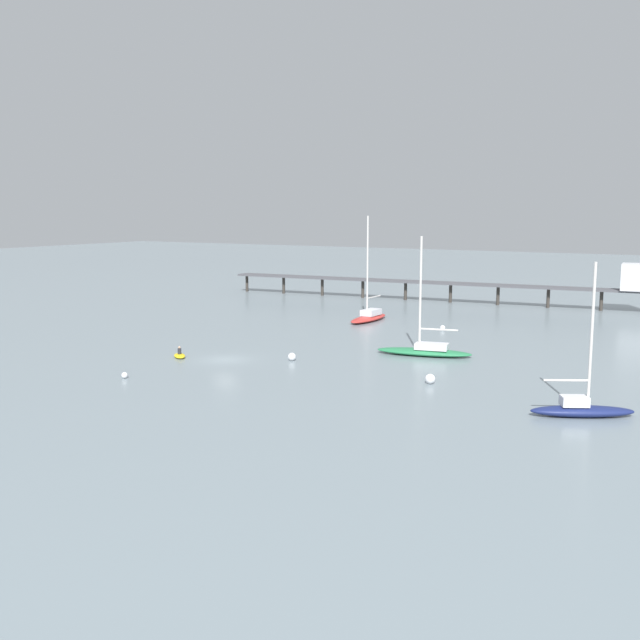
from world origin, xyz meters
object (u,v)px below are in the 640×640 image
at_px(pier, 516,281).
at_px(dinghy_yellow, 180,355).
at_px(sailboat_navy, 581,407).
at_px(sailboat_green, 425,349).
at_px(mooring_buoy_inner, 430,379).
at_px(mooring_buoy_near, 443,328).
at_px(sailboat_red, 369,315).
at_px(mooring_buoy_outer, 125,375).
at_px(mooring_buoy_mid, 292,357).

relative_size(pier, dinghy_yellow, 27.86).
relative_size(sailboat_navy, dinghy_yellow, 4.44).
bearing_deg(sailboat_green, dinghy_yellow, -147.77).
height_order(sailboat_navy, mooring_buoy_inner, sailboat_navy).
distance_m(sailboat_navy, mooring_buoy_near, 37.77).
relative_size(sailboat_red, mooring_buoy_outer, 25.06).
bearing_deg(sailboat_green, mooring_buoy_inner, -66.25).
distance_m(mooring_buoy_near, mooring_buoy_outer, 41.06).
distance_m(sailboat_red, mooring_buoy_inner, 35.58).
distance_m(mooring_buoy_inner, mooring_buoy_outer, 26.50).
xyz_separation_m(mooring_buoy_near, mooring_buoy_outer, (-15.03, -38.21, -0.04)).
distance_m(pier, sailboat_green, 42.98).
distance_m(dinghy_yellow, mooring_buoy_near, 33.36).
xyz_separation_m(sailboat_red, mooring_buoy_inner, (20.13, -29.34, -0.32)).
height_order(sailboat_green, mooring_buoy_near, sailboat_green).
height_order(mooring_buoy_inner, mooring_buoy_mid, mooring_buoy_inner).
bearing_deg(mooring_buoy_near, sailboat_green, -75.76).
distance_m(pier, sailboat_red, 27.97).
xyz_separation_m(pier, mooring_buoy_outer, (-16.62, -65.40, -3.62)).
bearing_deg(mooring_buoy_outer, mooring_buoy_inner, 25.48).
distance_m(sailboat_red, mooring_buoy_near, 11.53).
relative_size(sailboat_red, mooring_buoy_inner, 16.06).
xyz_separation_m(sailboat_green, mooring_buoy_outer, (-18.99, -22.61, -0.36)).
distance_m(sailboat_green, mooring_buoy_outer, 29.53).
bearing_deg(mooring_buoy_near, mooring_buoy_inner, -71.65).
relative_size(sailboat_navy, mooring_buoy_inner, 12.84).
relative_size(pier, sailboat_navy, 6.27).
xyz_separation_m(mooring_buoy_inner, mooring_buoy_outer, (-23.92, -11.40, -0.15)).
bearing_deg(dinghy_yellow, sailboat_red, 79.72).
height_order(sailboat_red, mooring_buoy_inner, sailboat_red).
bearing_deg(pier, dinghy_yellow, -108.29).
bearing_deg(sailboat_green, mooring_buoy_outer, -130.03).
height_order(sailboat_navy, mooring_buoy_outer, sailboat_navy).
relative_size(sailboat_navy, mooring_buoy_outer, 20.05).
bearing_deg(dinghy_yellow, pier, 71.71).
bearing_deg(sailboat_green, sailboat_red, 129.96).
height_order(pier, sailboat_green, sailboat_green).
height_order(sailboat_navy, mooring_buoy_near, sailboat_navy).
height_order(sailboat_red, sailboat_green, sailboat_red).
xyz_separation_m(sailboat_navy, mooring_buoy_outer, (-36.91, -7.43, -0.44)).
bearing_deg(pier, mooring_buoy_near, -93.33).
relative_size(sailboat_navy, mooring_buoy_mid, 14.01).
height_order(dinghy_yellow, mooring_buoy_inner, dinghy_yellow).
bearing_deg(mooring_buoy_outer, mooring_buoy_near, 68.52).
bearing_deg(sailboat_green, pier, 93.18).
bearing_deg(pier, mooring_buoy_outer, -104.25).
distance_m(sailboat_green, sailboat_navy, 23.49).
xyz_separation_m(sailboat_red, dinghy_yellow, (-5.67, -31.29, -0.53)).
distance_m(mooring_buoy_inner, mooring_buoy_mid, 15.40).
height_order(mooring_buoy_inner, mooring_buoy_outer, mooring_buoy_inner).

